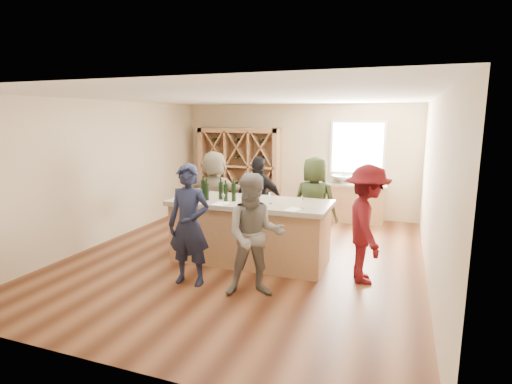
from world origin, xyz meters
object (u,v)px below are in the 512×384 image
(person_server, at_px, (367,224))
(person_far_left, at_px, (215,195))
(wine_bottle_e, at_px, (234,192))
(wine_bottle_b, at_px, (207,192))
(tasting_counter_base, at_px, (250,233))
(person_near_left, at_px, (189,225))
(person_far_mid, at_px, (259,201))
(wine_bottle_c, at_px, (221,191))
(person_near_right, at_px, (255,236))
(wine_rack, at_px, (239,170))
(wine_bottle_a, at_px, (203,190))
(person_far_right, at_px, (314,204))
(wine_bottle_d, at_px, (226,193))
(sink, at_px, (342,179))

(person_server, height_order, person_far_left, person_far_left)
(wine_bottle_e, bearing_deg, wine_bottle_b, -169.97)
(tasting_counter_base, height_order, person_near_left, person_near_left)
(person_server, relative_size, person_far_mid, 1.03)
(wine_bottle_b, xyz_separation_m, wine_bottle_c, (0.19, 0.15, 0.01))
(person_near_left, xyz_separation_m, person_near_right, (1.05, -0.05, -0.04))
(wine_rack, relative_size, person_near_right, 1.27)
(wine_rack, distance_m, wine_bottle_e, 3.90)
(wine_bottle_a, relative_size, person_far_right, 0.18)
(wine_rack, distance_m, wine_bottle_a, 3.74)
(person_near_right, height_order, person_server, person_server)
(wine_bottle_d, height_order, person_near_left, person_near_left)
(person_near_left, distance_m, person_server, 2.65)
(wine_bottle_e, distance_m, person_far_right, 1.64)
(person_near_left, bearing_deg, person_far_mid, 78.98)
(wine_bottle_b, bearing_deg, wine_rack, 104.28)
(person_near_right, bearing_deg, person_near_left, 155.54)
(person_near_left, height_order, person_far_right, person_near_left)
(person_near_left, bearing_deg, person_far_right, 54.17)
(person_near_right, bearing_deg, wine_bottle_b, 119.31)
(wine_bottle_a, bearing_deg, person_server, -0.84)
(wine_bottle_d, bearing_deg, person_far_right, 42.48)
(person_near_right, bearing_deg, wine_bottle_e, 103.86)
(wine_bottle_a, relative_size, wine_bottle_e, 1.09)
(person_far_mid, distance_m, person_far_right, 1.09)
(sink, distance_m, person_server, 3.72)
(person_far_left, bearing_deg, person_far_right, 176.23)
(wine_rack, relative_size, wine_bottle_b, 7.60)
(wine_bottle_e, bearing_deg, sink, 70.09)
(person_far_mid, bearing_deg, person_far_left, -1.36)
(sink, bearing_deg, wine_rack, 178.51)
(wine_rack, bearing_deg, person_near_right, -65.11)
(wine_rack, height_order, wine_bottle_b, wine_rack)
(tasting_counter_base, distance_m, person_far_mid, 1.08)
(person_near_right, bearing_deg, wine_bottle_a, 119.51)
(person_near_right, height_order, person_far_mid, person_far_mid)
(person_server, bearing_deg, person_near_right, 111.17)
(wine_bottle_a, relative_size, person_near_left, 0.18)
(wine_bottle_d, relative_size, person_server, 0.16)
(wine_bottle_c, bearing_deg, person_near_left, -90.13)
(tasting_counter_base, xyz_separation_m, wine_bottle_e, (-0.24, -0.14, 0.73))
(wine_bottle_e, xyz_separation_m, person_server, (2.18, -0.05, -0.33))
(wine_bottle_c, relative_size, person_far_right, 0.17)
(person_far_right, bearing_deg, wine_bottle_c, 47.08)
(person_far_mid, distance_m, person_far_left, 0.99)
(wine_bottle_d, bearing_deg, person_server, -0.39)
(wine_bottle_b, relative_size, person_far_left, 0.16)
(sink, relative_size, person_server, 0.30)
(wine_bottle_c, bearing_deg, person_far_left, 120.46)
(wine_bottle_c, distance_m, person_far_left, 1.36)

